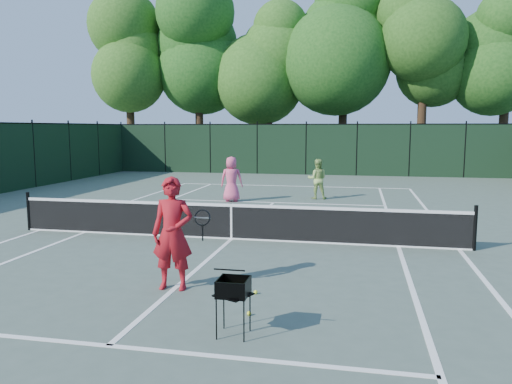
% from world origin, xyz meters
% --- Properties ---
extents(ground, '(90.00, 90.00, 0.00)m').
position_xyz_m(ground, '(0.00, 0.00, 0.00)').
color(ground, '#47574B').
rests_on(ground, ground).
extents(sideline_doubles_left, '(0.10, 23.77, 0.01)m').
position_xyz_m(sideline_doubles_left, '(-5.49, 0.00, 0.00)').
color(sideline_doubles_left, white).
rests_on(sideline_doubles_left, ground).
extents(sideline_doubles_right, '(0.10, 23.77, 0.01)m').
position_xyz_m(sideline_doubles_right, '(5.49, 0.00, 0.00)').
color(sideline_doubles_right, white).
rests_on(sideline_doubles_right, ground).
extents(sideline_singles_left, '(0.10, 23.77, 0.01)m').
position_xyz_m(sideline_singles_left, '(-4.12, 0.00, 0.00)').
color(sideline_singles_left, white).
rests_on(sideline_singles_left, ground).
extents(sideline_singles_right, '(0.10, 23.77, 0.01)m').
position_xyz_m(sideline_singles_right, '(4.12, 0.00, 0.00)').
color(sideline_singles_right, white).
rests_on(sideline_singles_right, ground).
extents(baseline_far, '(10.97, 0.10, 0.01)m').
position_xyz_m(baseline_far, '(0.00, 11.88, 0.00)').
color(baseline_far, white).
rests_on(baseline_far, ground).
extents(service_line_near, '(8.23, 0.10, 0.01)m').
position_xyz_m(service_line_near, '(0.00, -6.40, 0.00)').
color(service_line_near, white).
rests_on(service_line_near, ground).
extents(service_line_far, '(8.23, 0.10, 0.01)m').
position_xyz_m(service_line_far, '(0.00, 6.40, 0.00)').
color(service_line_far, white).
rests_on(service_line_far, ground).
extents(center_service_line, '(0.10, 12.80, 0.01)m').
position_xyz_m(center_service_line, '(0.00, 0.00, 0.00)').
color(center_service_line, white).
rests_on(center_service_line, ground).
extents(tennis_net, '(11.69, 0.09, 1.06)m').
position_xyz_m(tennis_net, '(0.00, 0.00, 0.48)').
color(tennis_net, black).
rests_on(tennis_net, ground).
extents(fence_far, '(24.00, 0.05, 3.00)m').
position_xyz_m(fence_far, '(0.00, 18.00, 1.50)').
color(fence_far, black).
rests_on(fence_far, ground).
extents(tree_0, '(6.40, 6.40, 13.14)m').
position_xyz_m(tree_0, '(-13.00, 21.50, 8.16)').
color(tree_0, black).
rests_on(tree_0, ground).
extents(tree_1, '(6.80, 6.80, 13.98)m').
position_xyz_m(tree_1, '(-8.00, 22.00, 8.69)').
color(tree_1, black).
rests_on(tree_1, ground).
extents(tree_2, '(6.00, 6.00, 12.40)m').
position_xyz_m(tree_2, '(-3.00, 21.80, 7.73)').
color(tree_2, black).
rests_on(tree_2, ground).
extents(tree_3, '(7.00, 7.00, 14.45)m').
position_xyz_m(tree_3, '(2.00, 22.30, 9.01)').
color(tree_3, black).
rests_on(tree_3, ground).
extents(tree_4, '(6.20, 6.20, 12.97)m').
position_xyz_m(tree_4, '(7.00, 21.60, 8.14)').
color(tree_4, black).
rests_on(tree_4, ground).
extents(tree_5, '(5.80, 5.80, 12.23)m').
position_xyz_m(tree_5, '(12.00, 22.10, 7.71)').
color(tree_5, black).
rests_on(tree_5, ground).
extents(coach, '(0.95, 0.70, 1.99)m').
position_xyz_m(coach, '(-0.01, -4.02, 0.99)').
color(coach, '#A3121B').
rests_on(coach, ground).
extents(player_pink, '(0.90, 0.64, 1.73)m').
position_xyz_m(player_pink, '(-1.63, 6.37, 0.87)').
color(player_pink, '#E14F79').
rests_on(player_pink, ground).
extents(player_green, '(0.83, 0.68, 1.59)m').
position_xyz_m(player_green, '(1.53, 7.75, 0.80)').
color(player_green, '#95B85C').
rests_on(player_green, ground).
extents(ball_hopper, '(0.55, 0.55, 0.80)m').
position_xyz_m(ball_hopper, '(1.51, -5.73, 0.67)').
color(ball_hopper, black).
rests_on(ball_hopper, ground).
extents(loose_ball_near_cart, '(0.07, 0.07, 0.07)m').
position_xyz_m(loose_ball_near_cart, '(1.56, -4.99, 0.03)').
color(loose_ball_near_cart, yellow).
rests_on(loose_ball_near_cart, ground).
extents(loose_ball_midcourt, '(0.07, 0.07, 0.07)m').
position_xyz_m(loose_ball_midcourt, '(1.46, -4.01, 0.03)').
color(loose_ball_midcourt, '#E1F131').
rests_on(loose_ball_midcourt, ground).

